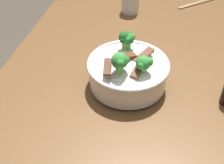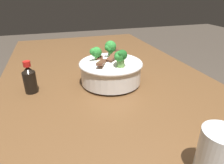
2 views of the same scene
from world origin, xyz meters
The scene contains 4 objects.
dining_table centered at (0.00, 0.00, 0.65)m, with size 1.60×0.82×0.77m.
rice_bowl centered at (-0.02, -0.01, 0.83)m, with size 0.23×0.23×0.15m.
drinking_glass centered at (-0.47, -0.07, 0.81)m, with size 0.07×0.07×0.10m.
soy_sauce_bottle centered at (-0.01, 0.28, 0.82)m, with size 0.04×0.04×0.11m.
Camera 2 is at (-0.67, 0.19, 1.10)m, focal length 31.72 mm.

